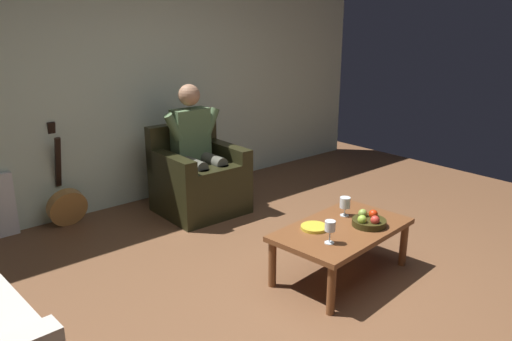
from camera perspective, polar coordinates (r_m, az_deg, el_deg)
The scene contains 10 objects.
ground_plane at distance 3.81m, azimuth 7.70°, elevation -13.89°, with size 7.33×7.33×0.00m, color brown.
wall_back at distance 5.47m, azimuth -13.58°, elevation 9.89°, with size 6.50×0.06×2.61m, color silver.
armchair at distance 5.21m, azimuth -6.51°, elevation -1.10°, with size 0.81×0.77×0.89m.
person_seated at distance 5.11m, azimuth -6.70°, elevation 2.96°, with size 0.64×0.56×1.30m.
coffee_table at distance 3.95m, azimuth 9.63°, elevation -7.01°, with size 1.14×0.73×0.41m.
guitar at distance 5.19m, azimuth -20.57°, elevation -3.50°, with size 0.37×0.31×1.00m.
wine_glass_near at distance 4.11m, azimuth 10.00°, elevation -3.70°, with size 0.08×0.08×0.16m.
wine_glass_far at distance 3.61m, azimuth 8.34°, elevation -6.37°, with size 0.08×0.08×0.17m.
fruit_bowl at distance 3.99m, azimuth 12.59°, elevation -5.56°, with size 0.26×0.26×0.11m.
decorative_dish at distance 3.87m, azimuth 6.58°, elevation -6.38°, with size 0.21×0.21×0.02m, color gold.
Camera 1 is at (2.48, 2.13, 1.96)m, focal length 35.51 mm.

